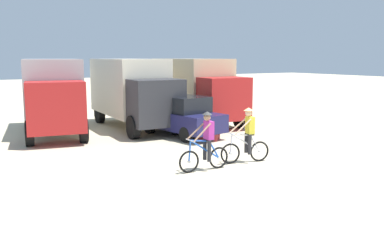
# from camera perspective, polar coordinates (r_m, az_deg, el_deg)

# --- Properties ---
(ground_plane) EXTENTS (120.00, 120.00, 0.00)m
(ground_plane) POSITION_cam_1_polar(r_m,az_deg,el_deg) (13.05, 8.50, -6.68)
(ground_plane) COLOR beige
(box_truck_grey_hauler) EXTENTS (3.48, 7.05, 3.35)m
(box_truck_grey_hauler) POSITION_cam_1_polar(r_m,az_deg,el_deg) (19.81, -18.61, 3.68)
(box_truck_grey_hauler) COLOR #9E9EA3
(box_truck_grey_hauler) RESTS_ON ground
(box_truck_cream_rv) EXTENTS (2.59, 6.82, 3.35)m
(box_truck_cream_rv) POSITION_cam_1_polar(r_m,az_deg,el_deg) (20.39, -8.19, 4.17)
(box_truck_cream_rv) COLOR beige
(box_truck_cream_rv) RESTS_ON ground
(box_truck_tan_camper) EXTENTS (2.72, 6.86, 3.35)m
(box_truck_tan_camper) POSITION_cam_1_polar(r_m,az_deg,el_deg) (21.95, 0.54, 4.57)
(box_truck_tan_camper) COLOR #CCB78E
(box_truck_tan_camper) RESTS_ON ground
(sedan_parked) EXTENTS (2.43, 4.43, 1.76)m
(sedan_parked) POSITION_cam_1_polar(r_m,az_deg,el_deg) (18.17, -1.47, 0.57)
(sedan_parked) COLOR #1E1E4C
(sedan_parked) RESTS_ON ground
(cyclist_orange_shirt) EXTENTS (1.73, 0.52, 1.82)m
(cyclist_orange_shirt) POSITION_cam_1_polar(r_m,az_deg,el_deg) (12.58, 1.92, -3.21)
(cyclist_orange_shirt) COLOR black
(cyclist_orange_shirt) RESTS_ON ground
(cyclist_cowboy_hat) EXTENTS (1.70, 0.57, 1.82)m
(cyclist_cowboy_hat) POSITION_cam_1_polar(r_m,az_deg,el_deg) (13.63, 7.57, -2.36)
(cyclist_cowboy_hat) COLOR black
(cyclist_cowboy_hat) RESTS_ON ground
(supply_crate) EXTENTS (1.11, 1.11, 0.50)m
(supply_crate) POSITION_cam_1_polar(r_m,az_deg,el_deg) (17.38, 2.39, -1.91)
(supply_crate) COLOR #9E2D2D
(supply_crate) RESTS_ON ground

